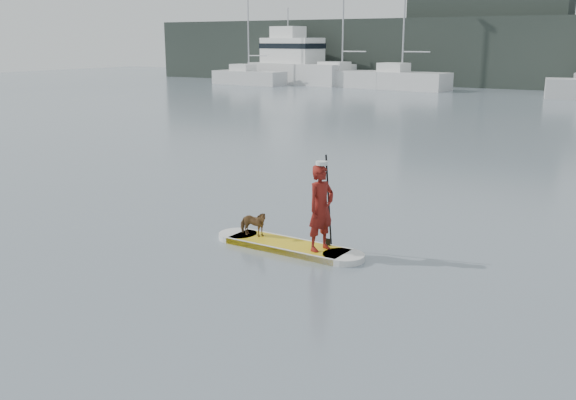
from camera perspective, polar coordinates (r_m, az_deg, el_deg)
The scene contains 11 objects.
ground at distance 9.65m, azimuth -8.54°, elevation -10.79°, with size 140.00×140.00×0.00m, color slate.
paddleboard at distance 12.74m, azimuth 0.00°, elevation -4.10°, with size 3.30×0.88×0.12m.
paddler at distance 12.12m, azimuth 2.95°, elevation -0.71°, with size 0.60×0.40×1.65m, color maroon.
white_cap at distance 11.93m, azimuth 3.00°, elevation 3.29°, with size 0.22×0.22×0.07m, color silver.
dog at distance 13.12m, azimuth -3.14°, elevation -2.11°, with size 0.29×0.63×0.53m, color brown.
paddle at distance 12.41m, azimuth 3.63°, elevation -1.08°, with size 0.10×0.30×2.00m.
sailboat_a at distance 61.39m, azimuth -3.54°, elevation 10.91°, with size 7.41×2.83×10.54m.
sailboat_b at distance 59.04m, azimuth 4.76°, elevation 10.93°, with size 9.11×3.89×13.11m.
sailboat_c at distance 55.85m, azimuth 10.01°, elevation 10.55°, with size 8.38×3.73×11.63m.
motor_yacht_b at distance 62.51m, azimuth 0.76°, elevation 12.12°, with size 11.15×5.66×7.03m.
shore_building_west at distance 62.67m, azimuth 17.24°, elevation 13.83°, with size 14.00×4.00×9.00m, color black.
Camera 1 is at (5.69, -6.67, 4.02)m, focal length 40.00 mm.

